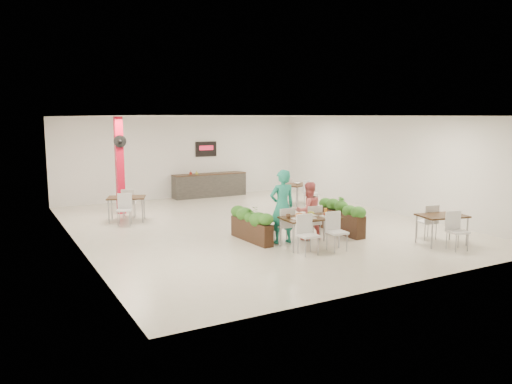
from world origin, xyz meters
The scene contains 12 objects.
ground centered at (0.00, 0.00, 0.00)m, with size 12.00×12.00×0.00m, color beige.
room_shell centered at (0.00, 0.00, 2.01)m, with size 10.10×12.10×3.22m.
red_column centered at (-3.00, 3.79, 1.64)m, with size 0.40×0.41×3.20m.
service_counter centered at (1.00, 5.65, 0.49)m, with size 3.00×0.64×2.20m.
main_table centered at (0.01, -2.81, 0.64)m, with size 1.45×1.70×0.92m.
diner_man centered at (-0.38, -2.15, 0.94)m, with size 0.69×0.45×1.88m, color teal.
diner_woman centered at (0.42, -2.15, 0.76)m, with size 0.74×0.57×1.52m, color #F56C6D.
planter_left centered at (-0.97, -1.61, 0.49)m, with size 0.48×1.75×0.91m.
planter_right centered at (1.65, -1.97, 0.50)m, with size 0.46×1.92×1.00m.
side_table_a centered at (-3.15, 2.48, 0.62)m, with size 1.31×1.66×0.92m.
side_table_b centered at (3.11, 2.44, 0.62)m, with size 1.31×1.66×0.92m.
side_table_c centered at (3.08, -4.19, 0.62)m, with size 1.27×1.67×0.92m.
Camera 1 is at (-6.90, -12.70, 3.17)m, focal length 35.00 mm.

